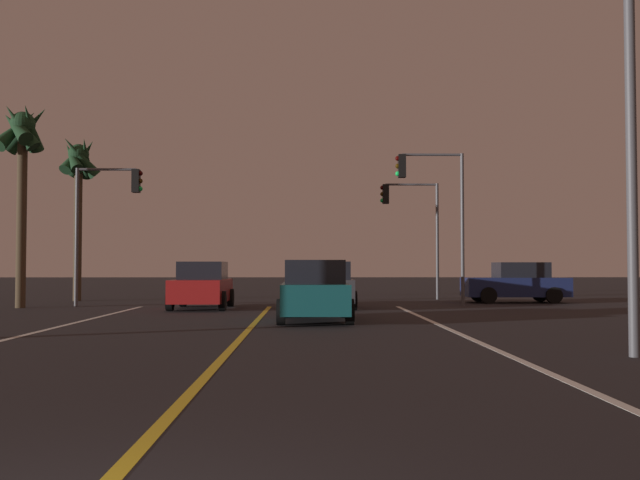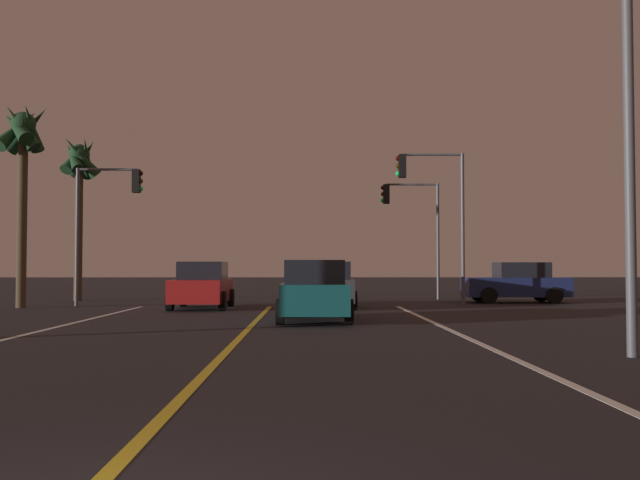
{
  "view_description": "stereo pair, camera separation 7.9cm",
  "coord_description": "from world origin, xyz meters",
  "px_view_note": "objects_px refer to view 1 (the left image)",
  "views": [
    {
      "loc": [
        1.4,
        -3.96,
        1.53
      ],
      "look_at": [
        1.87,
        21.68,
        2.45
      ],
      "focal_mm": 41.27,
      "sensor_mm": 36.0,
      "label": 1
    },
    {
      "loc": [
        1.48,
        -3.96,
        1.53
      ],
      "look_at": [
        1.87,
        21.68,
        2.45
      ],
      "focal_mm": 41.27,
      "sensor_mm": 36.0,
      "label": 2
    }
  ],
  "objects_px": {
    "car_ahead_far": "(327,286)",
    "traffic_light_near_left": "(108,204)",
    "palm_tree_left_far": "(79,170)",
    "traffic_light_near_right": "(432,194)",
    "car_lead_same_lane": "(315,292)",
    "palm_tree_left_mid": "(22,144)",
    "street_lamp_right_near": "(603,52)",
    "car_crossing_side": "(516,283)",
    "car_oncoming": "(202,286)",
    "traffic_light_far_right": "(410,214)"
  },
  "relations": [
    {
      "from": "car_ahead_far",
      "to": "palm_tree_left_far",
      "type": "distance_m",
      "value": 13.38
    },
    {
      "from": "car_ahead_far",
      "to": "car_crossing_side",
      "type": "xyz_separation_m",
      "value": [
        8.12,
        3.96,
        0.0
      ]
    },
    {
      "from": "car_oncoming",
      "to": "traffic_light_near_left",
      "type": "relative_size",
      "value": 0.81
    },
    {
      "from": "palm_tree_left_far",
      "to": "car_lead_same_lane",
      "type": "bearing_deg",
      "value": -49.8
    },
    {
      "from": "car_ahead_far",
      "to": "traffic_light_near_left",
      "type": "relative_size",
      "value": 0.81
    },
    {
      "from": "car_ahead_far",
      "to": "traffic_light_far_right",
      "type": "relative_size",
      "value": 0.8
    },
    {
      "from": "traffic_light_near_right",
      "to": "street_lamp_right_near",
      "type": "relative_size",
      "value": 0.72
    },
    {
      "from": "car_oncoming",
      "to": "car_crossing_side",
      "type": "distance_m",
      "value": 13.33
    },
    {
      "from": "car_crossing_side",
      "to": "traffic_light_near_right",
      "type": "relative_size",
      "value": 0.72
    },
    {
      "from": "traffic_light_near_right",
      "to": "traffic_light_far_right",
      "type": "xyz_separation_m",
      "value": [
        -0.08,
        5.5,
        -0.37
      ]
    },
    {
      "from": "street_lamp_right_near",
      "to": "palm_tree_left_mid",
      "type": "relative_size",
      "value": 1.08
    },
    {
      "from": "traffic_light_near_left",
      "to": "street_lamp_right_near",
      "type": "bearing_deg",
      "value": -51.71
    },
    {
      "from": "car_crossing_side",
      "to": "street_lamp_right_near",
      "type": "xyz_separation_m",
      "value": [
        -3.81,
        -18.57,
        4.37
      ]
    },
    {
      "from": "car_ahead_far",
      "to": "traffic_light_near_left",
      "type": "distance_m",
      "value": 9.12
    },
    {
      "from": "car_crossing_side",
      "to": "traffic_light_far_right",
      "type": "distance_m",
      "value": 5.99
    },
    {
      "from": "palm_tree_left_mid",
      "to": "palm_tree_left_far",
      "type": "height_order",
      "value": "palm_tree_left_mid"
    },
    {
      "from": "car_ahead_far",
      "to": "palm_tree_left_far",
      "type": "height_order",
      "value": "palm_tree_left_far"
    },
    {
      "from": "traffic_light_near_left",
      "to": "traffic_light_far_right",
      "type": "distance_m",
      "value": 13.66
    },
    {
      "from": "car_lead_same_lane",
      "to": "car_ahead_far",
      "type": "bearing_deg",
      "value": -4.6
    },
    {
      "from": "street_lamp_right_near",
      "to": "car_crossing_side",
      "type": "bearing_deg",
      "value": -101.58
    },
    {
      "from": "car_lead_same_lane",
      "to": "palm_tree_left_mid",
      "type": "relative_size",
      "value": 0.56
    },
    {
      "from": "car_lead_same_lane",
      "to": "traffic_light_near_right",
      "type": "xyz_separation_m",
      "value": [
        4.66,
        7.96,
        3.53
      ]
    },
    {
      "from": "car_lead_same_lane",
      "to": "palm_tree_left_far",
      "type": "bearing_deg",
      "value": 40.2
    },
    {
      "from": "traffic_light_near_left",
      "to": "street_lamp_right_near",
      "type": "relative_size",
      "value": 0.65
    },
    {
      "from": "car_oncoming",
      "to": "car_lead_same_lane",
      "type": "xyz_separation_m",
      "value": [
        4.02,
        -6.24,
        0.0
      ]
    },
    {
      "from": "car_lead_same_lane",
      "to": "traffic_light_near_left",
      "type": "bearing_deg",
      "value": 44.82
    },
    {
      "from": "car_ahead_far",
      "to": "car_oncoming",
      "type": "relative_size",
      "value": 1.0
    },
    {
      "from": "car_ahead_far",
      "to": "street_lamp_right_near",
      "type": "distance_m",
      "value": 15.85
    },
    {
      "from": "traffic_light_near_right",
      "to": "palm_tree_left_far",
      "type": "distance_m",
      "value": 15.75
    },
    {
      "from": "car_ahead_far",
      "to": "car_lead_same_lane",
      "type": "relative_size",
      "value": 1.0
    },
    {
      "from": "traffic_light_far_right",
      "to": "car_oncoming",
      "type": "bearing_deg",
      "value": 39.98
    },
    {
      "from": "traffic_light_near_left",
      "to": "traffic_light_near_right",
      "type": "bearing_deg",
      "value": 0.0
    },
    {
      "from": "car_crossing_side",
      "to": "street_lamp_right_near",
      "type": "height_order",
      "value": "street_lamp_right_near"
    },
    {
      "from": "traffic_light_near_right",
      "to": "palm_tree_left_far",
      "type": "relative_size",
      "value": 0.81
    },
    {
      "from": "car_lead_same_lane",
      "to": "palm_tree_left_mid",
      "type": "xyz_separation_m",
      "value": [
        -10.79,
        6.78,
        5.26
      ]
    },
    {
      "from": "car_crossing_side",
      "to": "traffic_light_far_right",
      "type": "height_order",
      "value": "traffic_light_far_right"
    },
    {
      "from": "car_lead_same_lane",
      "to": "street_lamp_right_near",
      "type": "relative_size",
      "value": 0.52
    },
    {
      "from": "car_oncoming",
      "to": "palm_tree_left_mid",
      "type": "relative_size",
      "value": 0.56
    },
    {
      "from": "car_lead_same_lane",
      "to": "street_lamp_right_near",
      "type": "height_order",
      "value": "street_lamp_right_near"
    },
    {
      "from": "palm_tree_left_far",
      "to": "traffic_light_near_right",
      "type": "bearing_deg",
      "value": -16.11
    },
    {
      "from": "car_ahead_far",
      "to": "palm_tree_left_mid",
      "type": "relative_size",
      "value": 0.56
    },
    {
      "from": "car_crossing_side",
      "to": "car_oncoming",
      "type": "bearing_deg",
      "value": 18.14
    },
    {
      "from": "car_ahead_far",
      "to": "palm_tree_left_mid",
      "type": "height_order",
      "value": "palm_tree_left_mid"
    },
    {
      "from": "car_ahead_far",
      "to": "traffic_light_near_left",
      "type": "xyz_separation_m",
      "value": [
        -8.43,
        1.53,
        3.12
      ]
    },
    {
      "from": "car_ahead_far",
      "to": "palm_tree_left_mid",
      "type": "xyz_separation_m",
      "value": [
        -11.31,
        0.35,
        5.26
      ]
    },
    {
      "from": "car_ahead_far",
      "to": "car_lead_same_lane",
      "type": "height_order",
      "value": "same"
    },
    {
      "from": "car_crossing_side",
      "to": "palm_tree_left_mid",
      "type": "relative_size",
      "value": 0.56
    },
    {
      "from": "traffic_light_near_left",
      "to": "traffic_light_far_right",
      "type": "bearing_deg",
      "value": 23.75
    },
    {
      "from": "car_oncoming",
      "to": "car_crossing_side",
      "type": "relative_size",
      "value": 1.0
    },
    {
      "from": "car_lead_same_lane",
      "to": "traffic_light_near_right",
      "type": "bearing_deg",
      "value": -30.36
    }
  ]
}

